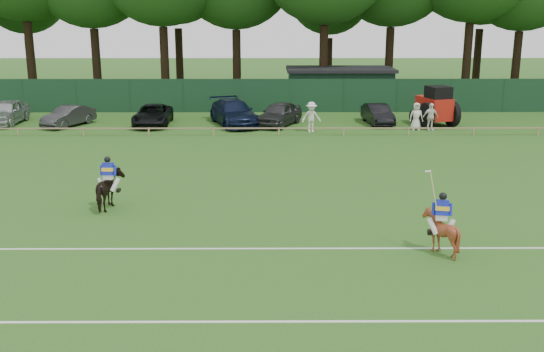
{
  "coord_description": "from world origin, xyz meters",
  "views": [
    {
      "loc": [
        0.38,
        -20.47,
        7.64
      ],
      "look_at": [
        0.5,
        3.0,
        1.4
      ],
      "focal_mm": 42.0,
      "sensor_mm": 36.0,
      "label": 1
    }
  ],
  "objects_px": {
    "sedan_silver": "(6,112)",
    "spectator_right": "(416,116)",
    "spectator_left": "(311,117)",
    "spectator_mid": "(430,117)",
    "utility_shed": "(340,87)",
    "suv_black": "(153,115)",
    "hatch_grey": "(279,114)",
    "sedan_grey": "(68,116)",
    "sedan_navy": "(234,113)",
    "estate_black": "(378,114)",
    "horse_chestnut": "(440,232)",
    "tractor": "(435,107)",
    "horse_dark": "(109,190)"
  },
  "relations": [
    {
      "from": "sedan_silver",
      "to": "hatch_grey",
      "type": "distance_m",
      "value": 18.38
    },
    {
      "from": "estate_black",
      "to": "spectator_right",
      "type": "height_order",
      "value": "spectator_right"
    },
    {
      "from": "spectator_right",
      "to": "utility_shed",
      "type": "distance_m",
      "value": 10.94
    },
    {
      "from": "sedan_navy",
      "to": "utility_shed",
      "type": "distance_m",
      "value": 11.53
    },
    {
      "from": "estate_black",
      "to": "utility_shed",
      "type": "relative_size",
      "value": 0.48
    },
    {
      "from": "sedan_silver",
      "to": "horse_chestnut",
      "type": "bearing_deg",
      "value": -46.11
    },
    {
      "from": "horse_dark",
      "to": "spectator_left",
      "type": "xyz_separation_m",
      "value": [
        8.9,
        15.85,
        0.2
      ]
    },
    {
      "from": "sedan_grey",
      "to": "hatch_grey",
      "type": "xyz_separation_m",
      "value": [
        13.97,
        0.15,
        0.12
      ]
    },
    {
      "from": "spectator_right",
      "to": "utility_shed",
      "type": "height_order",
      "value": "utility_shed"
    },
    {
      "from": "sedan_grey",
      "to": "spectator_mid",
      "type": "xyz_separation_m",
      "value": [
        23.61,
        -1.72,
        0.22
      ]
    },
    {
      "from": "spectator_left",
      "to": "horse_chestnut",
      "type": "bearing_deg",
      "value": -93.93
    },
    {
      "from": "sedan_navy",
      "to": "spectator_left",
      "type": "relative_size",
      "value": 2.98
    },
    {
      "from": "suv_black",
      "to": "horse_chestnut",
      "type": "bearing_deg",
      "value": -61.66
    },
    {
      "from": "sedan_silver",
      "to": "spectator_right",
      "type": "relative_size",
      "value": 2.7
    },
    {
      "from": "horse_chestnut",
      "to": "spectator_mid",
      "type": "distance_m",
      "value": 21.53
    },
    {
      "from": "sedan_navy",
      "to": "spectator_right",
      "type": "height_order",
      "value": "spectator_right"
    },
    {
      "from": "sedan_grey",
      "to": "tractor",
      "type": "distance_m",
      "value": 24.34
    },
    {
      "from": "sedan_silver",
      "to": "sedan_grey",
      "type": "bearing_deg",
      "value": -10.45
    },
    {
      "from": "spectator_right",
      "to": "horse_chestnut",
      "type": "bearing_deg",
      "value": -102.47
    },
    {
      "from": "spectator_left",
      "to": "utility_shed",
      "type": "xyz_separation_m",
      "value": [
        2.94,
        10.82,
        0.58
      ]
    },
    {
      "from": "spectator_left",
      "to": "tractor",
      "type": "relative_size",
      "value": 0.53
    },
    {
      "from": "sedan_navy",
      "to": "utility_shed",
      "type": "bearing_deg",
      "value": 27.55
    },
    {
      "from": "hatch_grey",
      "to": "estate_black",
      "type": "distance_m",
      "value": 6.69
    },
    {
      "from": "sedan_grey",
      "to": "sedan_navy",
      "type": "bearing_deg",
      "value": 26.62
    },
    {
      "from": "spectator_right",
      "to": "suv_black",
      "type": "bearing_deg",
      "value": 172.26
    },
    {
      "from": "sedan_silver",
      "to": "suv_black",
      "type": "distance_m",
      "value": 9.96
    },
    {
      "from": "tractor",
      "to": "spectator_mid",
      "type": "bearing_deg",
      "value": -127.8
    },
    {
      "from": "suv_black",
      "to": "estate_black",
      "type": "xyz_separation_m",
      "value": [
        15.09,
        0.41,
        -0.02
      ]
    },
    {
      "from": "hatch_grey",
      "to": "sedan_grey",
      "type": "bearing_deg",
      "value": -154.65
    },
    {
      "from": "horse_dark",
      "to": "spectator_left",
      "type": "relative_size",
      "value": 0.94
    },
    {
      "from": "horse_dark",
      "to": "sedan_grey",
      "type": "relative_size",
      "value": 0.45
    },
    {
      "from": "suv_black",
      "to": "utility_shed",
      "type": "xyz_separation_m",
      "value": [
        13.36,
        8.43,
        0.86
      ]
    },
    {
      "from": "spectator_left",
      "to": "spectator_right",
      "type": "xyz_separation_m",
      "value": [
        6.77,
        0.6,
        -0.07
      ]
    },
    {
      "from": "horse_chestnut",
      "to": "suv_black",
      "type": "relative_size",
      "value": 0.29
    },
    {
      "from": "estate_black",
      "to": "utility_shed",
      "type": "height_order",
      "value": "utility_shed"
    },
    {
      "from": "spectator_mid",
      "to": "utility_shed",
      "type": "xyz_separation_m",
      "value": [
        -4.7,
        10.4,
        0.66
      ]
    },
    {
      "from": "horse_dark",
      "to": "sedan_navy",
      "type": "xyz_separation_m",
      "value": [
        3.88,
        18.35,
        0.07
      ]
    },
    {
      "from": "hatch_grey",
      "to": "tractor",
      "type": "bearing_deg",
      "value": 24.04
    },
    {
      "from": "spectator_left",
      "to": "utility_shed",
      "type": "bearing_deg",
      "value": 63.17
    },
    {
      "from": "suv_black",
      "to": "hatch_grey",
      "type": "distance_m",
      "value": 8.43
    },
    {
      "from": "estate_black",
      "to": "spectator_mid",
      "type": "bearing_deg",
      "value": -44.62
    },
    {
      "from": "horse_chestnut",
      "to": "tractor",
      "type": "height_order",
      "value": "tractor"
    },
    {
      "from": "horse_chestnut",
      "to": "estate_black",
      "type": "relative_size",
      "value": 0.35
    },
    {
      "from": "spectator_mid",
      "to": "utility_shed",
      "type": "relative_size",
      "value": 0.21
    },
    {
      "from": "sedan_silver",
      "to": "spectator_mid",
      "type": "height_order",
      "value": "spectator_mid"
    },
    {
      "from": "tractor",
      "to": "spectator_left",
      "type": "bearing_deg",
      "value": 179.36
    },
    {
      "from": "horse_chestnut",
      "to": "spectator_mid",
      "type": "height_order",
      "value": "spectator_mid"
    },
    {
      "from": "horse_dark",
      "to": "estate_black",
      "type": "relative_size",
      "value": 0.44
    },
    {
      "from": "spectator_right",
      "to": "tractor",
      "type": "distance_m",
      "value": 2.26
    },
    {
      "from": "horse_chestnut",
      "to": "sedan_grey",
      "type": "distance_m",
      "value": 29.45
    }
  ]
}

